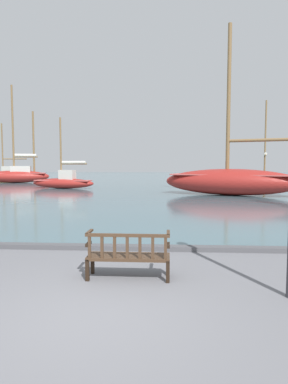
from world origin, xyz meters
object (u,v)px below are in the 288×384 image
at_px(sailboat_outer_starboard, 64,181).
at_px(sailboat_nearest_port, 231,180).
at_px(park_bench, 128,255).
at_px(sailboat_far_starboard, 4,174).
at_px(sailboat_centre_channel, 264,175).
at_px(sailboat_mid_port, 16,174).
at_px(channel_buoy, 225,186).

bearing_deg(sailboat_outer_starboard, sailboat_nearest_port, -22.94).
height_order(park_bench, sailboat_far_starboard, sailboat_far_starboard).
xyz_separation_m(park_bench, sailboat_centre_channel, (13.20, 37.27, 0.37)).
bearing_deg(sailboat_mid_port, park_bench, -62.83).
bearing_deg(sailboat_nearest_port, sailboat_centre_channel, 68.24).
bearing_deg(channel_buoy, sailboat_centre_channel, 64.80).
xyz_separation_m(sailboat_mid_port, sailboat_far_starboard, (-5.17, 7.86, -0.23)).
xyz_separation_m(sailboat_outer_starboard, sailboat_mid_port, (-7.98, 8.49, 0.37)).
distance_m(sailboat_mid_port, sailboat_far_starboard, 9.41).
relative_size(sailboat_mid_port, channel_buoy, 7.27).
distance_m(park_bench, sailboat_nearest_port, 18.05).
bearing_deg(park_bench, sailboat_nearest_port, 73.20).
relative_size(sailboat_centre_channel, channel_buoy, 6.68).
xyz_separation_m(park_bench, sailboat_mid_port, (-16.12, 31.41, 0.59)).
xyz_separation_m(park_bench, sailboat_outer_starboard, (-8.15, 22.92, 0.21)).
relative_size(sailboat_outer_starboard, sailboat_mid_port, 0.56).
bearing_deg(park_bench, sailboat_far_starboard, 118.47).
height_order(sailboat_outer_starboard, sailboat_centre_channel, sailboat_centre_channel).
relative_size(sailboat_centre_channel, sailboat_nearest_port, 0.87).
bearing_deg(sailboat_outer_starboard, channel_buoy, -8.75).
bearing_deg(park_bench, sailboat_outer_starboard, 109.56).
distance_m(sailboat_outer_starboard, sailboat_mid_port, 11.66).
bearing_deg(sailboat_far_starboard, sailboat_nearest_port, -39.69).
height_order(sailboat_mid_port, channel_buoy, sailboat_mid_port).
bearing_deg(sailboat_outer_starboard, sailboat_mid_port, 133.22).
height_order(sailboat_outer_starboard, sailboat_mid_port, sailboat_mid_port).
height_order(sailboat_outer_starboard, sailboat_far_starboard, sailboat_far_starboard).
xyz_separation_m(sailboat_centre_channel, sailboat_far_starboard, (-34.49, 2.00, -0.02)).
height_order(park_bench, sailboat_outer_starboard, sailboat_outer_starboard).
bearing_deg(sailboat_mid_port, sailboat_centre_channel, 11.30).
relative_size(sailboat_centre_channel, sailboat_far_starboard, 1.27).
xyz_separation_m(sailboat_far_starboard, channel_buoy, (26.75, -18.44, -0.34)).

